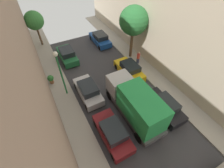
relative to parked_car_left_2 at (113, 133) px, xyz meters
name	(u,v)px	position (x,y,z in m)	size (l,w,h in m)	color
ground	(133,115)	(2.70, 0.95, -0.72)	(32.00, 32.00, 0.00)	#38383D
sidewalk_left	(83,140)	(-2.30, 0.95, -0.64)	(2.00, 44.00, 0.15)	#A8A399
sidewalk_right	(174,95)	(7.70, 0.95, -0.64)	(2.00, 44.00, 0.15)	#A8A399
parked_car_left_2	(113,133)	(0.00, 0.00, 0.00)	(1.78, 4.20, 1.57)	maroon
parked_car_left_3	(88,91)	(0.00, 5.16, 0.00)	(1.78, 4.20, 1.57)	silver
parked_car_left_4	(67,55)	(0.00, 12.16, 0.00)	(1.78, 4.20, 1.57)	#1E6638
parked_car_right_2	(164,106)	(5.40, 0.05, 0.00)	(1.78, 4.20, 1.57)	black
parked_car_right_3	(129,70)	(5.40, 5.94, 0.00)	(1.78, 4.20, 1.57)	gold
parked_car_right_4	(100,39)	(5.40, 13.75, 0.00)	(1.78, 4.20, 1.57)	#194799
delivery_truck	(135,103)	(2.70, 0.97, 1.07)	(2.26, 6.60, 3.38)	#4C4C51
pedestrian	(138,57)	(7.35, 7.00, 0.35)	(0.40, 0.36, 1.72)	#2D334C
street_tree_1	(134,21)	(7.42, 8.78, 4.14)	(3.27, 3.27, 6.39)	brown
street_tree_2	(34,21)	(-2.23, 17.24, 2.92)	(2.42, 2.42, 4.73)	brown
potted_plant_1	(51,79)	(-2.90, 8.65, 0.02)	(0.66, 0.66, 1.03)	brown
lamp_post	(59,68)	(-1.90, 6.41, 2.80)	(0.44, 0.44, 5.05)	#26723F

